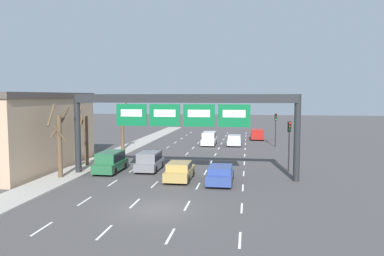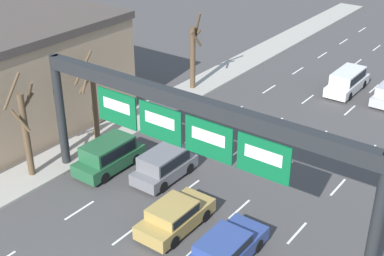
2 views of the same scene
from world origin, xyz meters
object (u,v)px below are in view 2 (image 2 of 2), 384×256
at_px(sign_gantry, 188,122).
at_px(tree_bare_third, 93,99).
at_px(suv_grey, 164,164).
at_px(car_blue, 225,248).
at_px(car_gold, 175,216).
at_px(suv_white, 348,80).
at_px(suv_green, 109,154).
at_px(tree_bare_closest, 25,128).
at_px(tree_bare_second, 193,54).

relative_size(sign_gantry, tree_bare_third, 3.36).
bearing_deg(suv_grey, car_blue, -30.11).
relative_size(car_gold, suv_white, 0.87).
bearing_deg(car_gold, suv_grey, 135.31).
relative_size(suv_grey, suv_green, 0.92).
relative_size(car_blue, tree_bare_closest, 0.77).
height_order(sign_gantry, suv_grey, sign_gantry).
height_order(suv_grey, tree_bare_third, tree_bare_third).
xyz_separation_m(car_gold, tree_bare_second, (-9.72, 14.75, 2.13)).
relative_size(suv_grey, tree_bare_closest, 0.68).
height_order(car_gold, tree_bare_third, tree_bare_third).
height_order(suv_white, tree_bare_third, tree_bare_third).
relative_size(car_blue, tree_bare_second, 0.76).
bearing_deg(suv_grey, tree_bare_second, 119.17).
xyz_separation_m(car_gold, suv_white, (0.17, 21.32, 0.21)).
distance_m(car_gold, tree_bare_second, 17.80).
xyz_separation_m(tree_bare_closest, tree_bare_third, (-0.25, 5.31, -0.22)).
bearing_deg(tree_bare_closest, tree_bare_second, 90.55).
relative_size(sign_gantry, suv_grey, 4.66).
relative_size(suv_grey, suv_white, 0.82).
distance_m(suv_green, tree_bare_third, 4.34).
xyz_separation_m(suv_green, tree_bare_closest, (-3.03, -3.17, 2.08)).
bearing_deg(sign_gantry, tree_bare_second, 125.43).
bearing_deg(suv_green, sign_gantry, -9.92).
bearing_deg(suv_green, suv_grey, 19.35).
bearing_deg(car_gold, sign_gantry, 86.55).
height_order(car_blue, suv_grey, suv_grey).
bearing_deg(sign_gantry, suv_green, 170.08).
height_order(suv_green, suv_white, suv_green).
relative_size(suv_green, tree_bare_third, 0.78).
bearing_deg(tree_bare_closest, suv_green, 46.26).
distance_m(suv_green, tree_bare_second, 13.13).
distance_m(suv_white, tree_bare_closest, 24.45).
distance_m(car_blue, suv_white, 22.09).
relative_size(suv_grey, tree_bare_second, 0.67).
height_order(sign_gantry, tree_bare_third, sign_gantry).
bearing_deg(tree_bare_third, tree_bare_closest, -87.29).
height_order(suv_grey, suv_green, suv_green).
bearing_deg(tree_bare_second, sign_gantry, -54.57).
relative_size(car_blue, suv_white, 0.93).
xyz_separation_m(sign_gantry, car_blue, (3.22, -1.55, -4.72)).
xyz_separation_m(sign_gantry, tree_bare_second, (-9.78, 13.75, -2.55)).
bearing_deg(suv_green, car_blue, -15.37).
height_order(sign_gantry, car_gold, sign_gantry).
bearing_deg(car_blue, tree_bare_second, 130.38).
xyz_separation_m(suv_white, tree_bare_second, (-9.89, -6.57, 1.92)).
bearing_deg(tree_bare_third, car_gold, -23.64).
xyz_separation_m(suv_white, tree_bare_closest, (-9.74, -22.33, 2.10)).
bearing_deg(suv_grey, tree_bare_closest, -145.48).
distance_m(suv_green, tree_bare_closest, 4.85).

